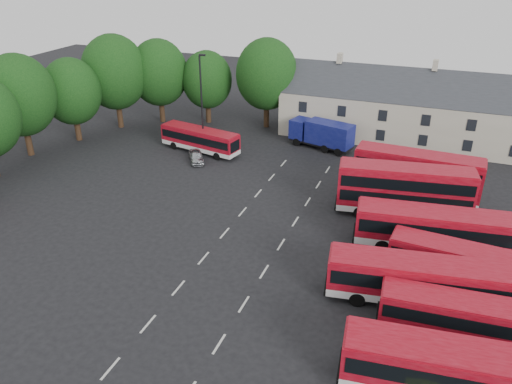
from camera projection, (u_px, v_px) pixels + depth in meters
The scene contains 15 objects.
ground at pixel (214, 245), 40.24m from camera, with size 140.00×140.00×0.00m, color black.
lane_markings at pixel (252, 239), 41.12m from camera, with size 5.15×33.80×0.01m.
treeline at pixel (125, 84), 60.08m from camera, with size 29.92×32.59×12.01m.
terrace_houses at pixel (428, 113), 59.15m from camera, with size 35.70×7.13×10.06m.
bus_row_a at pixel (456, 370), 25.87m from camera, with size 11.92×3.93×3.31m.
bus_row_b at pixel (466, 316), 30.02m from camera, with size 10.21×2.99×2.85m.
bus_row_c at pixel (417, 278), 32.98m from camera, with size 11.91×4.39×3.29m.
bus_row_d at pixel (464, 262), 35.06m from camera, with size 10.44×3.27×2.90m.
bus_row_e at pixel (436, 227), 38.70m from camera, with size 12.46×4.33×3.45m.
bus_dd_south at pixel (405, 188), 43.50m from camera, with size 11.75×4.36×4.71m.
bus_dd_north at pixel (417, 173), 46.35m from camera, with size 11.55×3.22×4.69m.
bus_north at pixel (200, 138), 57.66m from camera, with size 10.08×4.10×2.78m.
box_truck at pixel (322, 133), 58.54m from camera, with size 7.97×4.26×3.33m.
silver_car at pixel (196, 157), 55.42m from camera, with size 1.46×3.62×1.23m, color #B1B4B9.
lamppost at pixel (202, 101), 55.93m from camera, with size 0.78×0.37×11.20m.
Camera 1 is at (15.29, -30.68, 21.77)m, focal length 35.00 mm.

